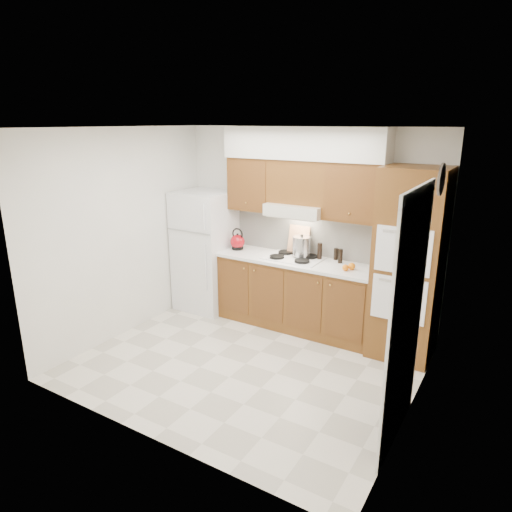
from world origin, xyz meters
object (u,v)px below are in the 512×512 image
Objects in this scene: fridge at (206,251)px; oven_cabinet at (409,265)px; stock_pot at (302,246)px; kettle at (238,242)px.

oven_cabinet reaches higher than fridge.
stock_pot is (1.45, 0.16, 0.23)m from fridge.
oven_cabinet reaches higher than stock_pot.
fridge reaches higher than stock_pot.
oven_cabinet is 10.97× the size of kettle.
oven_cabinet is 8.95× the size of stock_pot.
oven_cabinet is at bearing -13.73° from kettle.
fridge is 0.55m from kettle.
oven_cabinet is 2.33m from kettle.
oven_cabinet is (2.85, 0.03, 0.24)m from fridge.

